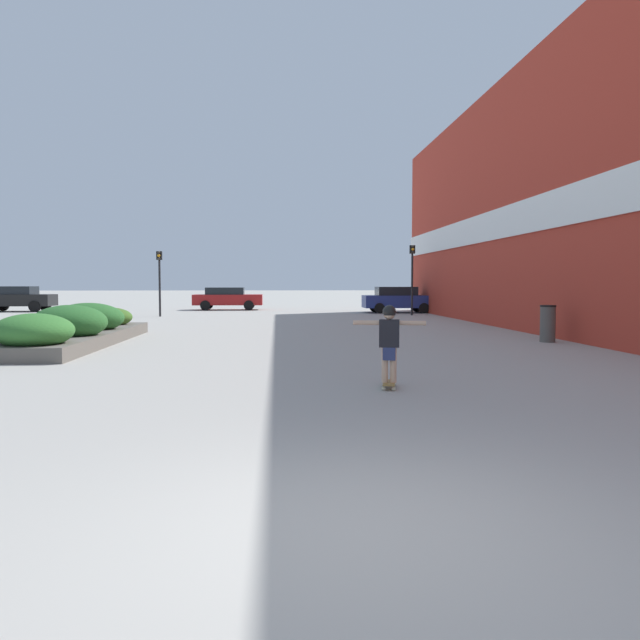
{
  "coord_description": "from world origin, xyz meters",
  "views": [
    {
      "loc": [
        -0.59,
        -4.3,
        1.74
      ],
      "look_at": [
        0.5,
        11.52,
        0.81
      ],
      "focal_mm": 35.0,
      "sensor_mm": 36.0,
      "label": 1
    }
  ],
  "objects_px": {
    "car_center_right": "(562,299)",
    "skateboarder": "(389,336)",
    "trash_bin": "(548,324)",
    "car_center_left": "(18,298)",
    "skateboard": "(389,384)",
    "car_leftmost": "(398,299)",
    "car_rightmost": "(227,298)",
    "traffic_light_left": "(159,272)",
    "traffic_light_right": "(412,268)"
  },
  "relations": [
    {
      "from": "car_leftmost",
      "to": "car_rightmost",
      "type": "relative_size",
      "value": 0.93
    },
    {
      "from": "car_center_right",
      "to": "traffic_light_right",
      "type": "height_order",
      "value": "traffic_light_right"
    },
    {
      "from": "car_rightmost",
      "to": "traffic_light_left",
      "type": "distance_m",
      "value": 8.7
    },
    {
      "from": "trash_bin",
      "to": "car_center_left",
      "type": "height_order",
      "value": "car_center_left"
    },
    {
      "from": "traffic_light_left",
      "to": "traffic_light_right",
      "type": "distance_m",
      "value": 13.47
    },
    {
      "from": "trash_bin",
      "to": "car_rightmost",
      "type": "bearing_deg",
      "value": 115.77
    },
    {
      "from": "traffic_light_left",
      "to": "skateboarder",
      "type": "bearing_deg",
      "value": -70.81
    },
    {
      "from": "car_center_left",
      "to": "skateboard",
      "type": "bearing_deg",
      "value": 31.19
    },
    {
      "from": "skateboard",
      "to": "car_center_right",
      "type": "relative_size",
      "value": 0.17
    },
    {
      "from": "skateboard",
      "to": "car_center_left",
      "type": "distance_m",
      "value": 34.51
    },
    {
      "from": "trash_bin",
      "to": "car_center_right",
      "type": "bearing_deg",
      "value": 63.88
    },
    {
      "from": "skateboarder",
      "to": "traffic_light_left",
      "type": "xyz_separation_m",
      "value": [
        -7.99,
        22.97,
        1.46
      ]
    },
    {
      "from": "skateboard",
      "to": "skateboarder",
      "type": "bearing_deg",
      "value": 74.84
    },
    {
      "from": "car_center_left",
      "to": "traffic_light_left",
      "type": "relative_size",
      "value": 1.22
    },
    {
      "from": "car_leftmost",
      "to": "car_center_right",
      "type": "bearing_deg",
      "value": 100.2
    },
    {
      "from": "trash_bin",
      "to": "car_rightmost",
      "type": "distance_m",
      "value": 25.89
    },
    {
      "from": "skateboarder",
      "to": "traffic_light_right",
      "type": "xyz_separation_m",
      "value": [
        5.47,
        23.27,
        1.69
      ]
    },
    {
      "from": "skateboarder",
      "to": "trash_bin",
      "type": "xyz_separation_m",
      "value": [
        6.15,
        7.72,
        -0.32
      ]
    },
    {
      "from": "trash_bin",
      "to": "traffic_light_left",
      "type": "height_order",
      "value": "traffic_light_left"
    },
    {
      "from": "skateboarder",
      "to": "traffic_light_left",
      "type": "relative_size",
      "value": 0.38
    },
    {
      "from": "car_center_right",
      "to": "skateboarder",
      "type": "bearing_deg",
      "value": 150.14
    },
    {
      "from": "car_rightmost",
      "to": "traffic_light_right",
      "type": "distance_m",
      "value": 13.24
    },
    {
      "from": "car_leftmost",
      "to": "car_center_right",
      "type": "height_order",
      "value": "car_leftmost"
    },
    {
      "from": "skateboarder",
      "to": "traffic_light_right",
      "type": "relative_size",
      "value": 0.34
    },
    {
      "from": "car_center_right",
      "to": "traffic_light_right",
      "type": "relative_size",
      "value": 1.09
    },
    {
      "from": "skateboard",
      "to": "car_rightmost",
      "type": "distance_m",
      "value": 31.46
    },
    {
      "from": "skateboarder",
      "to": "car_leftmost",
      "type": "bearing_deg",
      "value": 90.02
    },
    {
      "from": "car_leftmost",
      "to": "car_center_left",
      "type": "distance_m",
      "value": 23.39
    },
    {
      "from": "car_leftmost",
      "to": "traffic_light_left",
      "type": "distance_m",
      "value": 13.79
    },
    {
      "from": "skateboard",
      "to": "car_center_left",
      "type": "relative_size",
      "value": 0.17
    },
    {
      "from": "skateboarder",
      "to": "car_center_left",
      "type": "bearing_deg",
      "value": 132.6
    },
    {
      "from": "car_center_left",
      "to": "traffic_light_left",
      "type": "xyz_separation_m",
      "value": [
        9.88,
        -6.55,
        1.5
      ]
    },
    {
      "from": "car_rightmost",
      "to": "trash_bin",
      "type": "bearing_deg",
      "value": 25.77
    },
    {
      "from": "skateboarder",
      "to": "car_leftmost",
      "type": "distance_m",
      "value": 26.83
    },
    {
      "from": "car_center_left",
      "to": "car_rightmost",
      "type": "xyz_separation_m",
      "value": [
        12.76,
        1.51,
        -0.04
      ]
    },
    {
      "from": "trash_bin",
      "to": "skateboard",
      "type": "bearing_deg",
      "value": -128.54
    },
    {
      "from": "car_center_right",
      "to": "car_rightmost",
      "type": "relative_size",
      "value": 0.92
    },
    {
      "from": "car_center_right",
      "to": "traffic_light_left",
      "type": "relative_size",
      "value": 1.21
    },
    {
      "from": "car_center_left",
      "to": "traffic_light_right",
      "type": "xyz_separation_m",
      "value": [
        23.34,
        -6.25,
        1.74
      ]
    },
    {
      "from": "trash_bin",
      "to": "traffic_light_right",
      "type": "bearing_deg",
      "value": 92.49
    },
    {
      "from": "car_center_right",
      "to": "car_rightmost",
      "type": "bearing_deg",
      "value": 82.62
    },
    {
      "from": "trash_bin",
      "to": "car_center_left",
      "type": "relative_size",
      "value": 0.26
    },
    {
      "from": "traffic_light_left",
      "to": "traffic_light_right",
      "type": "bearing_deg",
      "value": 1.28
    },
    {
      "from": "car_center_left",
      "to": "traffic_light_left",
      "type": "bearing_deg",
      "value": 56.43
    },
    {
      "from": "skateboard",
      "to": "car_center_right",
      "type": "xyz_separation_m",
      "value": [
        16.23,
        28.27,
        0.69
      ]
    },
    {
      "from": "skateboard",
      "to": "car_center_left",
      "type": "xyz_separation_m",
      "value": [
        -17.87,
        29.52,
        0.76
      ]
    },
    {
      "from": "car_leftmost",
      "to": "car_center_left",
      "type": "bearing_deg",
      "value": -97.91
    },
    {
      "from": "skateboarder",
      "to": "car_center_left",
      "type": "xyz_separation_m",
      "value": [
        -17.87,
        29.52,
        -0.05
      ]
    },
    {
      "from": "skateboard",
      "to": "traffic_light_left",
      "type": "xyz_separation_m",
      "value": [
        -7.99,
        22.97,
        2.26
      ]
    },
    {
      "from": "trash_bin",
      "to": "traffic_light_left",
      "type": "distance_m",
      "value": 20.87
    }
  ]
}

